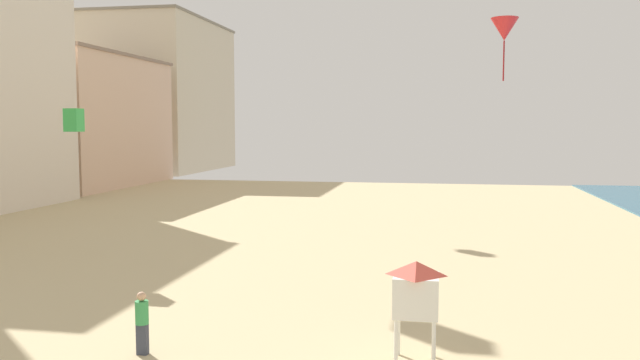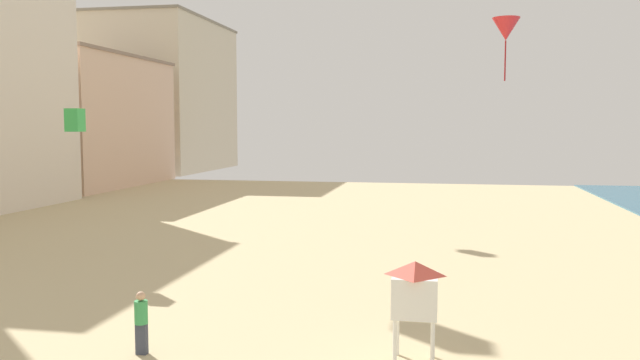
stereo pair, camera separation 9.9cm
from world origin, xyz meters
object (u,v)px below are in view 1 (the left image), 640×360
(lifeguard_stand, at_px, (416,290))
(kite_green_box, at_px, (74,120))
(kite_flyer, at_px, (142,319))
(kite_red_delta, at_px, (504,29))

(lifeguard_stand, distance_m, kite_green_box, 18.47)
(kite_flyer, height_order, lifeguard_stand, lifeguard_stand)
(kite_green_box, bearing_deg, kite_red_delta, 35.01)
(kite_flyer, xyz_separation_m, kite_green_box, (-8.16, 10.51, 5.19))
(kite_red_delta, distance_m, kite_green_box, 23.99)
(kite_flyer, bearing_deg, kite_green_box, -178.54)
(kite_flyer, relative_size, lifeguard_stand, 0.64)
(kite_green_box, bearing_deg, lifeguard_stand, -32.96)
(lifeguard_stand, bearing_deg, kite_flyer, 172.31)
(kite_flyer, relative_size, kite_red_delta, 0.46)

